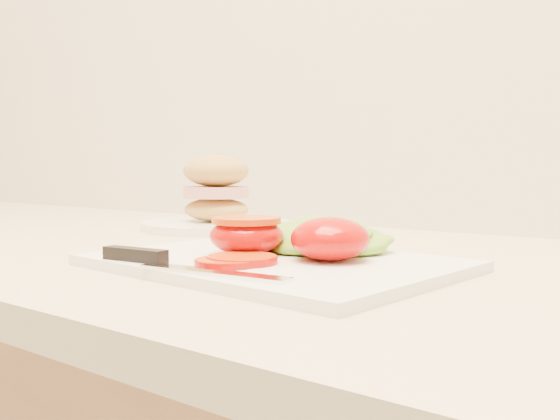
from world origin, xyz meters
The scene contains 9 objects.
cutting_board centered at (-0.55, 1.58, 0.94)m, with size 0.33×0.24×0.01m, color white.
tomato_half_dome centered at (-0.50, 1.60, 0.96)m, with size 0.07×0.07×0.04m, color #C50E02.
tomato_half_cut centered at (-0.59, 1.59, 0.96)m, with size 0.07×0.07×0.04m.
tomato_slice_0 centered at (-0.55, 1.54, 0.94)m, with size 0.06×0.06×0.01m, color #D15810.
tomato_slice_1 centered at (-0.55, 1.52, 0.94)m, with size 0.06×0.06×0.01m, color #D15810.
lettuce_leaf_0 centered at (-0.56, 1.65, 0.95)m, with size 0.16×0.10×0.03m, color #7FBD32.
lettuce_leaf_1 centered at (-0.52, 1.66, 0.95)m, with size 0.10×0.08×0.02m, color #7FBD32.
knife centered at (-0.60, 1.49, 0.94)m, with size 0.21×0.04×0.01m.
sandwich_plate centered at (-0.85, 1.82, 0.97)m, with size 0.23×0.23×0.11m.
Camera 1 is at (-0.18, 1.12, 1.03)m, focal length 40.00 mm.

